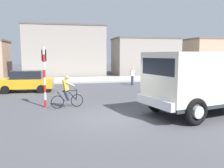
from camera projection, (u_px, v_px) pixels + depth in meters
The scene contains 10 objects.
ground_plane at pixel (113, 118), 10.19m from camera, with size 120.00×120.00×0.00m, color #4C4C51.
sidewalk_far at pixel (82, 80), 24.97m from camera, with size 80.00×5.00×0.16m, color #ADADA8.
truck_foreground at pixel (201, 79), 10.79m from camera, with size 5.85×3.75×2.90m.
cyclist at pixel (67, 91), 12.15m from camera, with size 1.70×0.57×1.72m.
traffic_light_pole at pixel (44, 68), 12.15m from camera, with size 0.24×0.43×3.20m.
car_red_near at pixel (26, 81), 17.36m from camera, with size 4.10×2.07×1.60m.
pedestrian_near_kerb at pixel (132, 76), 21.11m from camera, with size 0.34×0.22×1.62m.
building_mid_block at pixel (65, 51), 29.87m from camera, with size 10.02×5.92×6.43m.
building_corner_right at pixel (145, 56), 33.05m from camera, with size 8.89×5.45×5.10m.
building_set_back at pixel (220, 56), 35.60m from camera, with size 10.90×5.33×5.17m.
Camera 1 is at (-2.16, -9.68, 2.79)m, focal length 37.06 mm.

